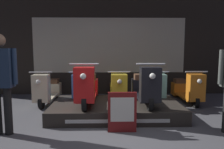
% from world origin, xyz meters
% --- Properties ---
extents(ground_plane, '(30.00, 30.00, 0.00)m').
position_xyz_m(ground_plane, '(0.00, 0.00, 0.00)').
color(ground_plane, '#4C4C51').
extents(shop_wall_back, '(8.62, 0.09, 3.20)m').
position_xyz_m(shop_wall_back, '(0.00, 3.73, 1.60)').
color(shop_wall_back, '#28231E').
rests_on(shop_wall_back, ground_plane).
extents(display_platform, '(2.77, 1.59, 0.27)m').
position_xyz_m(display_platform, '(0.12, 1.48, 0.14)').
color(display_platform, '#2D2823').
rests_on(display_platform, ground_plane).
extents(scooter_display_left, '(0.54, 1.67, 0.91)m').
position_xyz_m(scooter_display_left, '(-0.50, 1.43, 0.63)').
color(scooter_display_left, black).
rests_on(scooter_display_left, display_platform).
extents(scooter_display_right, '(0.54, 1.67, 0.91)m').
position_xyz_m(scooter_display_right, '(0.75, 1.43, 0.63)').
color(scooter_display_right, black).
rests_on(scooter_display_right, display_platform).
extents(scooter_backrow_0, '(0.54, 1.67, 0.91)m').
position_xyz_m(scooter_backrow_0, '(-1.66, 2.58, 0.35)').
color(scooter_backrow_0, black).
rests_on(scooter_backrow_0, ground_plane).
extents(scooter_backrow_1, '(0.54, 1.67, 0.91)m').
position_xyz_m(scooter_backrow_1, '(-0.72, 2.58, 0.35)').
color(scooter_backrow_1, black).
rests_on(scooter_backrow_1, ground_plane).
extents(scooter_backrow_2, '(0.54, 1.67, 0.91)m').
position_xyz_m(scooter_backrow_2, '(0.22, 2.58, 0.35)').
color(scooter_backrow_2, black).
rests_on(scooter_backrow_2, ground_plane).
extents(scooter_backrow_3, '(0.54, 1.67, 0.91)m').
position_xyz_m(scooter_backrow_3, '(1.16, 2.58, 0.35)').
color(scooter_backrow_3, black).
rests_on(scooter_backrow_3, ground_plane).
extents(scooter_backrow_4, '(0.54, 1.67, 0.91)m').
position_xyz_m(scooter_backrow_4, '(2.10, 2.58, 0.35)').
color(scooter_backrow_4, black).
rests_on(scooter_backrow_4, ground_plane).
extents(person_left_browsing, '(0.56, 0.22, 1.70)m').
position_xyz_m(person_left_browsing, '(-1.84, 0.43, 0.99)').
color(person_left_browsing, black).
rests_on(person_left_browsing, ground_plane).
extents(price_sign_board, '(0.50, 0.04, 0.71)m').
position_xyz_m(price_sign_board, '(0.19, 0.47, 0.36)').
color(price_sign_board, maroon).
rests_on(price_sign_board, ground_plane).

